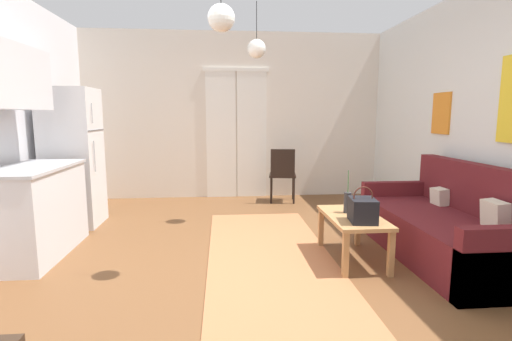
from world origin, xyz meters
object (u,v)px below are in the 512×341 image
Objects in this scene: bamboo_vase at (347,202)px; accent_chair at (283,172)px; handbag at (363,210)px; pendant_lamp_far at (257,49)px; pendant_lamp_near at (221,18)px; couch at (450,229)px; coffee_table at (353,222)px; refrigerator at (73,158)px.

bamboo_vase is 0.48× the size of accent_chair.
handbag is 2.43m from pendant_lamp_far.
pendant_lamp_near reaches higher than bamboo_vase.
pendant_lamp_near is at bearing -172.64° from couch.
couch is at bearing -0.80° from coffee_table.
bamboo_vase is 0.33m from handbag.
bamboo_vase is 0.59× the size of pendant_lamp_near.
handbag is (-0.97, -0.20, 0.27)m from couch.
handbag is 3.57m from refrigerator.
pendant_lamp_far is at bearing 142.06° from couch.
couch is at bearing 125.24° from accent_chair.
pendant_lamp_near is at bearing -104.47° from pendant_lamp_far.
refrigerator is (-3.11, 1.49, 0.49)m from coffee_table.
accent_chair is at bearing 116.61° from couch.
handbag is 2.73m from accent_chair.
accent_chair is at bearing 19.67° from refrigerator.
pendant_lamp_near is at bearing -176.18° from handbag.
pendant_lamp_far is (-0.78, 1.26, 1.66)m from bamboo_vase.
pendant_lamp_far is at bearing 75.53° from pendant_lamp_near.
refrigerator is (-4.09, 1.50, 0.58)m from couch.
pendant_lamp_near is (-2.21, -0.29, 1.87)m from couch.
refrigerator is 2.41× the size of pendant_lamp_near.
coffee_table is 1.03× the size of accent_chair.
accent_chair reaches higher than handbag.
handbag is at bearing -28.69° from refrigerator.
refrigerator reaches higher than handbag.
pendant_lamp_near is at bearing -161.25° from bamboo_vase.
refrigerator reaches higher than bamboo_vase.
pendant_lamp_near is (-1.24, -0.08, 1.60)m from handbag.
pendant_lamp_far reaches higher than couch.
handbag is at bearing -62.98° from pendant_lamp_far.
coffee_table is at bearing 105.12° from accent_chair.
handbag is 0.37× the size of accent_chair.
accent_chair is (-1.26, 2.52, 0.20)m from couch.
coffee_table is at bearing 13.61° from pendant_lamp_near.
coffee_table is 2.52m from accent_chair.
couch is 1.15× the size of refrigerator.
pendant_lamp_far reaches higher than handbag.
accent_chair reaches higher than bamboo_vase.
accent_chair is 1.29× the size of pendant_lamp_far.
refrigerator is 2.67m from pendant_lamp_far.
couch is 2.77× the size of pendant_lamp_near.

